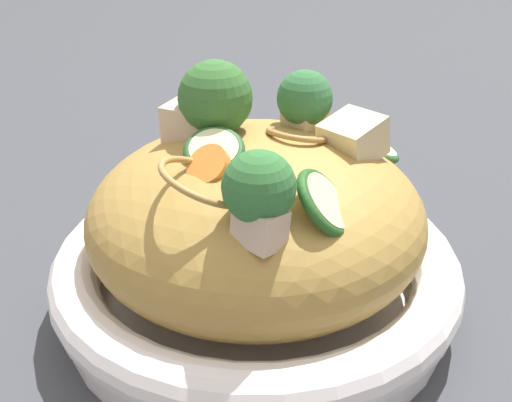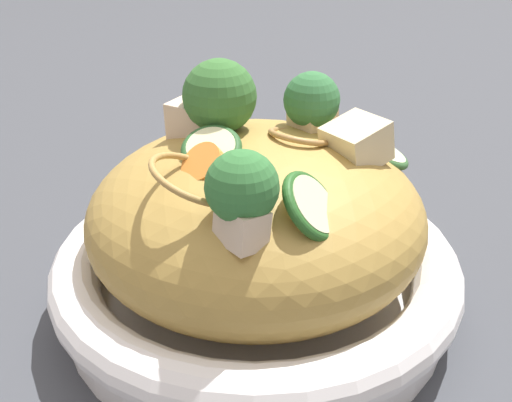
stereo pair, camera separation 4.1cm
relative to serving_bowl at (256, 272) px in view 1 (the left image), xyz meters
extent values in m
plane|color=#3C3F45|center=(0.00, 0.00, -0.03)|extent=(3.00, 3.00, 0.00)
cylinder|color=white|center=(0.00, 0.00, -0.02)|extent=(0.27, 0.27, 0.02)
torus|color=white|center=(0.00, 0.00, 0.01)|extent=(0.29, 0.29, 0.03)
ellipsoid|color=#AC8840|center=(0.00, 0.00, 0.05)|extent=(0.23, 0.23, 0.11)
torus|color=#AB8047|center=(-0.03, -0.05, 0.09)|extent=(0.06, 0.06, 0.02)
torus|color=#B38947|center=(-0.01, 0.06, 0.10)|extent=(0.08, 0.08, 0.03)
torus|color=#AC7E45|center=(-0.01, -0.03, 0.10)|extent=(0.05, 0.05, 0.02)
cone|color=#97B271|center=(0.03, 0.00, 0.10)|extent=(0.03, 0.03, 0.02)
sphere|color=#376C31|center=(0.03, 0.00, 0.12)|extent=(0.07, 0.07, 0.05)
cone|color=#95B66B|center=(-0.05, 0.06, 0.09)|extent=(0.03, 0.03, 0.02)
sphere|color=#337137|center=(-0.05, 0.06, 0.11)|extent=(0.05, 0.05, 0.04)
cone|color=#96B56C|center=(0.00, -0.05, 0.09)|extent=(0.02, 0.02, 0.02)
sphere|color=#336E3C|center=(0.00, -0.05, 0.12)|extent=(0.05, 0.05, 0.04)
cylinder|color=orange|center=(0.05, 0.00, 0.10)|extent=(0.04, 0.04, 0.02)
cylinder|color=orange|center=(0.00, 0.04, 0.10)|extent=(0.03, 0.03, 0.02)
cylinder|color=orange|center=(-0.01, -0.09, 0.09)|extent=(0.02, 0.03, 0.02)
cylinder|color=beige|center=(-0.04, -0.09, 0.08)|extent=(0.05, 0.05, 0.02)
torus|color=#2D562B|center=(-0.04, -0.09, 0.08)|extent=(0.06, 0.06, 0.02)
cylinder|color=beige|center=(-0.07, 0.03, 0.09)|extent=(0.04, 0.04, 0.03)
torus|color=#265A22|center=(-0.07, 0.03, 0.09)|extent=(0.05, 0.05, 0.04)
cylinder|color=beige|center=(0.01, 0.03, 0.10)|extent=(0.04, 0.04, 0.02)
torus|color=#285528|center=(0.01, 0.03, 0.10)|extent=(0.05, 0.05, 0.02)
cube|color=beige|center=(-0.06, 0.07, 0.09)|extent=(0.03, 0.02, 0.02)
cube|color=beige|center=(-0.04, -0.05, 0.10)|extent=(0.04, 0.04, 0.03)
cube|color=beige|center=(0.00, -0.06, 0.10)|extent=(0.03, 0.03, 0.03)
cube|color=beige|center=(0.05, 0.01, 0.10)|extent=(0.04, 0.03, 0.03)
camera|label=1|loc=(-0.23, 0.28, 0.25)|focal=42.40mm
camera|label=2|loc=(-0.26, 0.25, 0.25)|focal=42.40mm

